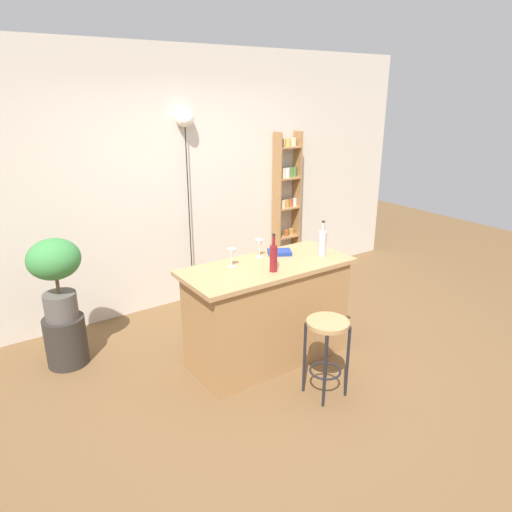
{
  "coord_description": "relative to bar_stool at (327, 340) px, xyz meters",
  "views": [
    {
      "loc": [
        -2.23,
        -2.77,
        2.33
      ],
      "look_at": [
        0.05,
        0.55,
        0.91
      ],
      "focal_mm": 32.88,
      "sensor_mm": 36.0,
      "label": 1
    }
  ],
  "objects": [
    {
      "name": "spice_shelf",
      "position": [
        1.3,
        2.2,
        0.49
      ],
      "size": [
        0.33,
        0.17,
        1.88
      ],
      "color": "#9E7042",
      "rests_on": "ground"
    },
    {
      "name": "bar_stool",
      "position": [
        0.0,
        0.0,
        0.0
      ],
      "size": [
        0.33,
        0.33,
        0.66
      ],
      "color": "black",
      "rests_on": "ground"
    },
    {
      "name": "cookbook",
      "position": [
        0.18,
        0.87,
        0.45
      ],
      "size": [
        0.26,
        0.23,
        0.03
      ],
      "primitive_type": "cube",
      "rotation": [
        0.0,
        0.0,
        -0.49
      ],
      "color": "navy",
      "rests_on": "kitchen_counter"
    },
    {
      "name": "back_wall",
      "position": [
        -0.07,
        2.36,
        0.91
      ],
      "size": [
        6.4,
        0.1,
        2.8
      ],
      "primitive_type": "cube",
      "color": "beige",
      "rests_on": "ground"
    },
    {
      "name": "wine_glass_left",
      "position": [
        -0.02,
        0.91,
        0.55
      ],
      "size": [
        0.07,
        0.07,
        0.16
      ],
      "color": "silver",
      "rests_on": "kitchen_counter"
    },
    {
      "name": "bottle_wine_red",
      "position": [
        0.48,
        0.62,
        0.55
      ],
      "size": [
        0.07,
        0.07,
        0.32
      ],
      "color": "#B2B2B7",
      "rests_on": "kitchen_counter"
    },
    {
      "name": "ground",
      "position": [
        -0.07,
        0.41,
        -0.49
      ],
      "size": [
        12.0,
        12.0,
        0.0
      ],
      "primitive_type": "plane",
      "color": "brown"
    },
    {
      "name": "kitchen_counter",
      "position": [
        -0.07,
        0.71,
        -0.02
      ],
      "size": [
        1.51,
        0.67,
        0.92
      ],
      "color": "#9E7042",
      "rests_on": "ground"
    },
    {
      "name": "plant_stool",
      "position": [
        -1.6,
        1.65,
        -0.26
      ],
      "size": [
        0.36,
        0.36,
        0.45
      ],
      "primitive_type": "cylinder",
      "color": "#2D2823",
      "rests_on": "ground"
    },
    {
      "name": "potted_plant",
      "position": [
        -1.6,
        1.65,
        0.41
      ],
      "size": [
        0.44,
        0.4,
        0.73
      ],
      "color": "#514C47",
      "rests_on": "plant_stool"
    },
    {
      "name": "bottle_soda_blue",
      "position": [
        -0.12,
        0.55,
        0.55
      ],
      "size": [
        0.06,
        0.06,
        0.32
      ],
      "color": "maroon",
      "rests_on": "kitchen_counter"
    },
    {
      "name": "wine_glass_center",
      "position": [
        -0.36,
        0.83,
        0.55
      ],
      "size": [
        0.07,
        0.07,
        0.16
      ],
      "color": "silver",
      "rests_on": "kitchen_counter"
    },
    {
      "name": "pendant_globe_light",
      "position": [
        -0.04,
        2.25,
        1.54
      ],
      "size": [
        0.19,
        0.19,
        2.17
      ],
      "color": "black",
      "rests_on": "ground"
    }
  ]
}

